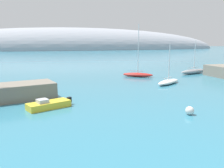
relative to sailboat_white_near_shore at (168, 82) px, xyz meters
The scene contains 6 objects.
distant_ridge 180.15m from the sailboat_white_near_shore, 86.44° to the left, with size 286.10×58.27×38.66m, color #999EA8.
sailboat_white_near_shore is the anchor object (origin of this frame).
sailboat_red_outer_mooring 9.39m from the sailboat_white_near_shore, 100.70° to the left, with size 6.17×4.79×10.61m.
sailboat_grey_end_of_line 15.87m from the sailboat_white_near_shore, 39.06° to the left, with size 8.42×4.06×7.49m.
motorboat_yellow_foreground 22.35m from the sailboat_white_near_shore, 155.15° to the right, with size 5.09×3.43×1.11m.
mooring_buoy_white 17.40m from the sailboat_white_near_shore, 113.50° to the right, with size 0.85×0.85×0.85m, color silver.
Camera 1 is at (-10.96, -3.09, 7.20)m, focal length 37.86 mm.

